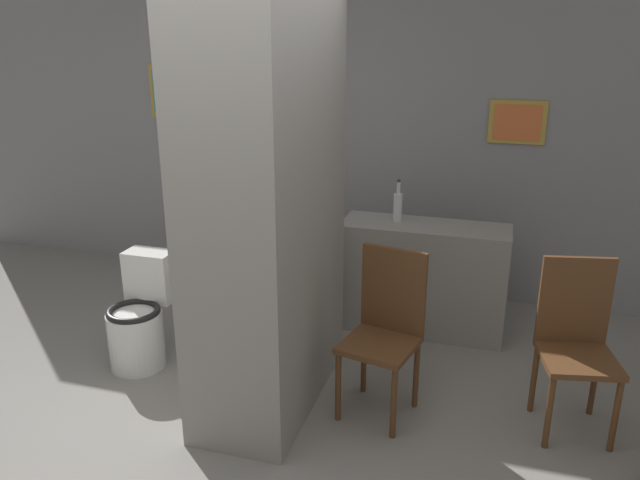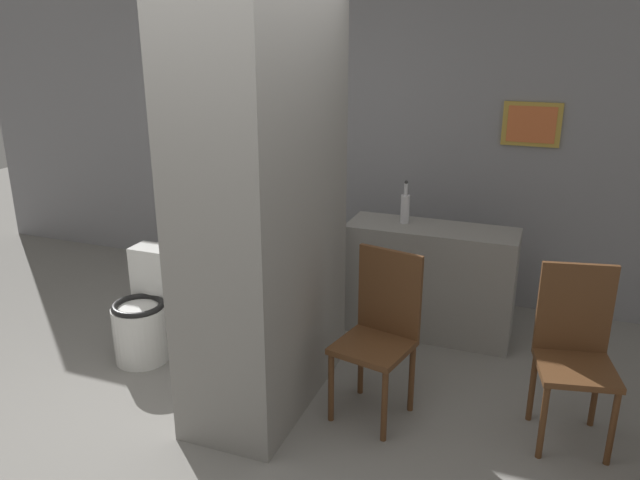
{
  "view_description": "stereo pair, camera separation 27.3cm",
  "coord_description": "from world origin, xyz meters",
  "px_view_note": "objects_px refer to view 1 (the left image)",
  "views": [
    {
      "loc": [
        1.44,
        -2.63,
        2.27
      ],
      "look_at": [
        0.33,
        1.05,
        0.95
      ],
      "focal_mm": 35.0,
      "sensor_mm": 36.0,
      "label": 1
    },
    {
      "loc": [
        1.7,
        -2.54,
        2.27
      ],
      "look_at": [
        0.33,
        1.05,
        0.95
      ],
      "focal_mm": 35.0,
      "sensor_mm": 36.0,
      "label": 2
    }
  ],
  "objects_px": {
    "chair_near_pillar": "(385,326)",
    "bottle_tall": "(398,206)",
    "bicycle": "(261,261)",
    "toilet": "(140,320)",
    "chair_by_doorway": "(576,339)"
  },
  "relations": [
    {
      "from": "toilet",
      "to": "bicycle",
      "type": "height_order",
      "value": "bicycle"
    },
    {
      "from": "chair_near_pillar",
      "to": "bottle_tall",
      "type": "xyz_separation_m",
      "value": [
        -0.15,
        1.18,
        0.42
      ]
    },
    {
      "from": "chair_near_pillar",
      "to": "bicycle",
      "type": "distance_m",
      "value": 1.83
    },
    {
      "from": "toilet",
      "to": "chair_near_pillar",
      "type": "relative_size",
      "value": 0.75
    },
    {
      "from": "chair_near_pillar",
      "to": "chair_by_doorway",
      "type": "height_order",
      "value": "same"
    },
    {
      "from": "bottle_tall",
      "to": "toilet",
      "type": "bearing_deg",
      "value": -144.8
    },
    {
      "from": "chair_near_pillar",
      "to": "chair_by_doorway",
      "type": "bearing_deg",
      "value": 20.71
    },
    {
      "from": "bicycle",
      "to": "chair_near_pillar",
      "type": "bearing_deg",
      "value": -43.74
    },
    {
      "from": "chair_near_pillar",
      "to": "bicycle",
      "type": "xyz_separation_m",
      "value": [
        -1.31,
        1.26,
        -0.18
      ]
    },
    {
      "from": "toilet",
      "to": "chair_by_doorway",
      "type": "bearing_deg",
      "value": 2.03
    },
    {
      "from": "bicycle",
      "to": "bottle_tall",
      "type": "bearing_deg",
      "value": -3.59
    },
    {
      "from": "chair_by_doorway",
      "to": "chair_near_pillar",
      "type": "bearing_deg",
      "value": 176.57
    },
    {
      "from": "bicycle",
      "to": "bottle_tall",
      "type": "distance_m",
      "value": 1.31
    },
    {
      "from": "chair_by_doorway",
      "to": "bicycle",
      "type": "xyz_separation_m",
      "value": [
        -2.4,
        1.1,
        -0.18
      ]
    },
    {
      "from": "toilet",
      "to": "chair_by_doorway",
      "type": "xyz_separation_m",
      "value": [
        2.83,
        0.1,
        0.23
      ]
    }
  ]
}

